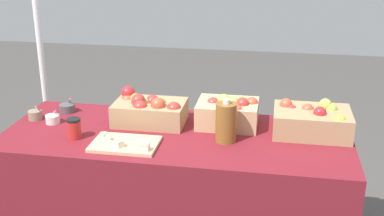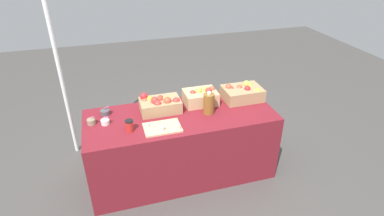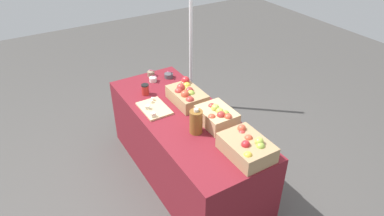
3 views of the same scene
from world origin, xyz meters
name	(u,v)px [view 2 (image 2 of 3)]	position (x,y,z in m)	size (l,w,h in m)	color
ground_plane	(182,171)	(0.00, 0.00, 0.00)	(10.00, 10.00, 0.00)	#474442
table	(181,145)	(0.00, 0.00, 0.37)	(1.90, 0.76, 0.74)	maroon
apple_crate_left	(242,93)	(0.73, 0.14, 0.82)	(0.41, 0.30, 0.19)	tan
apple_crate_middle	(201,96)	(0.27, 0.18, 0.82)	(0.34, 0.26, 0.19)	tan
apple_crate_right	(160,104)	(-0.18, 0.13, 0.82)	(0.40, 0.26, 0.19)	tan
cutting_board_front	(163,128)	(-0.23, -0.20, 0.75)	(0.34, 0.23, 0.06)	#D1B284
sample_bowl_near	(105,112)	(-0.72, 0.22, 0.77)	(0.09, 0.10, 0.10)	#4C4C51
sample_bowl_mid	(91,122)	(-0.86, 0.07, 0.77)	(0.08, 0.08, 0.10)	gray
sample_bowl_far	(105,122)	(-0.73, 0.03, 0.77)	(0.08, 0.09, 0.09)	silver
cider_jug	(209,104)	(0.28, -0.05, 0.85)	(0.11, 0.11, 0.23)	brown
coffee_cup	(129,126)	(-0.52, -0.15, 0.80)	(0.07, 0.07, 0.11)	red
tent_pole	(61,75)	(-1.13, 0.75, 1.00)	(0.04, 0.04, 2.00)	white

